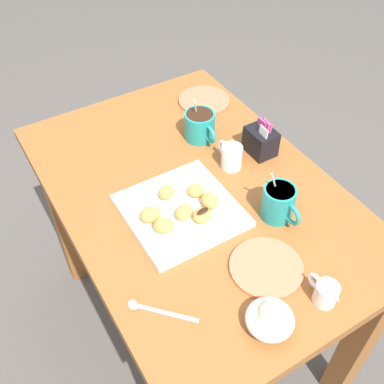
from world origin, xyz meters
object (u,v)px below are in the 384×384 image
at_px(dining_table, 195,224).
at_px(saucer_coral_left, 266,267).
at_px(cream_pitcher_white, 231,156).
at_px(beignet_3, 184,212).
at_px(beignet_4, 150,215).
at_px(saucer_coral_right, 204,101).
at_px(sugar_caddy, 261,141).
at_px(beignet_2, 210,201).
at_px(beignet_5, 164,226).
at_px(beignet_1, 166,192).
at_px(chocolate_sauce_pitcher, 326,292).
at_px(pastry_plate_square, 181,211).
at_px(beignet_0, 196,191).
at_px(ice_cream_bowl, 270,318).
at_px(coffee_mug_teal_left, 200,125).
at_px(coffee_mug_teal_right, 279,202).
at_px(beignet_6, 203,216).

height_order(dining_table, saucer_coral_left, saucer_coral_left).
xyz_separation_m(cream_pitcher_white, beignet_3, (0.11, -0.22, -0.01)).
bearing_deg(beignet_4, saucer_coral_right, 133.78).
bearing_deg(sugar_caddy, beignet_2, -64.70).
xyz_separation_m(cream_pitcher_white, beignet_5, (0.12, -0.29, -0.01)).
xyz_separation_m(saucer_coral_right, beignet_1, (0.34, -0.33, 0.03)).
relative_size(sugar_caddy, chocolate_sauce_pitcher, 1.15).
bearing_deg(beignet_5, pastry_plate_square, 120.04).
height_order(sugar_caddy, beignet_0, sugar_caddy).
distance_m(cream_pitcher_white, beignet_3, 0.25).
bearing_deg(beignet_4, beignet_5, 13.73).
bearing_deg(chocolate_sauce_pitcher, ice_cream_bowl, -95.10).
relative_size(coffee_mug_teal_left, saucer_coral_right, 0.77).
bearing_deg(saucer_coral_left, pastry_plate_square, -162.21).
height_order(sugar_caddy, chocolate_sauce_pitcher, sugar_caddy).
relative_size(ice_cream_bowl, beignet_5, 1.97).
distance_m(pastry_plate_square, saucer_coral_right, 0.51).
bearing_deg(sugar_caddy, coffee_mug_teal_right, -27.13).
bearing_deg(pastry_plate_square, beignet_3, -13.89).
bearing_deg(saucer_coral_left, beignet_5, -144.17).
bearing_deg(beignet_1, pastry_plate_square, 10.85).
bearing_deg(beignet_5, ice_cream_bowl, 11.64).
bearing_deg(beignet_1, saucer_coral_right, 135.53).
relative_size(pastry_plate_square, beignet_1, 5.94).
bearing_deg(sugar_caddy, beignet_1, -84.40).
relative_size(cream_pitcher_white, beignet_3, 2.05).
relative_size(coffee_mug_teal_left, saucer_coral_left, 0.77).
xyz_separation_m(chocolate_sauce_pitcher, beignet_5, (-0.35, -0.21, 0.00)).
xyz_separation_m(pastry_plate_square, beignet_5, (0.04, -0.07, 0.03)).
xyz_separation_m(coffee_mug_teal_left, beignet_2, (0.27, -0.14, -0.01)).
relative_size(sugar_caddy, beignet_1, 2.26).
bearing_deg(ice_cream_bowl, beignet_2, 167.99).
xyz_separation_m(beignet_0, beignet_2, (0.05, 0.01, 0.00)).
distance_m(dining_table, beignet_4, 0.25).
bearing_deg(sugar_caddy, cream_pitcher_white, -85.69).
relative_size(coffee_mug_teal_left, beignet_0, 2.97).
bearing_deg(pastry_plate_square, beignet_6, 24.65).
bearing_deg(dining_table, beignet_4, -73.65).
relative_size(sugar_caddy, beignet_0, 2.35).
xyz_separation_m(saucer_coral_left, beignet_6, (-0.20, -0.05, 0.03)).
bearing_deg(beignet_1, dining_table, 88.14).
height_order(saucer_coral_left, beignet_4, beignet_4).
bearing_deg(beignet_6, beignet_2, 127.05).
relative_size(beignet_1, beignet_4, 0.88).
height_order(sugar_caddy, beignet_1, sugar_caddy).
height_order(beignet_1, beignet_4, same).
xyz_separation_m(pastry_plate_square, sugar_caddy, (-0.09, 0.33, 0.03)).
relative_size(dining_table, chocolate_sauce_pitcher, 11.43).
distance_m(beignet_4, beignet_6, 0.13).
height_order(cream_pitcher_white, chocolate_sauce_pitcher, cream_pitcher_white).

